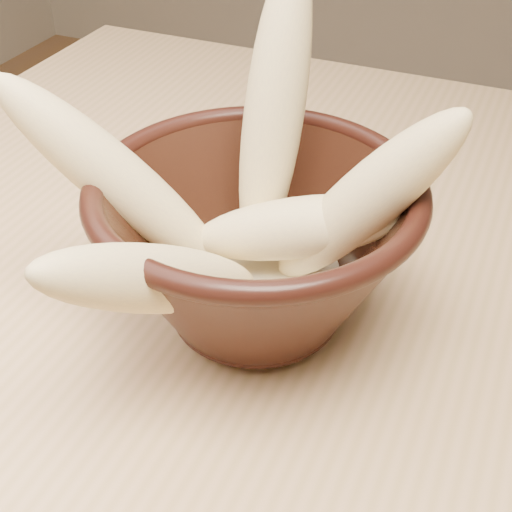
{
  "coord_description": "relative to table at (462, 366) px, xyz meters",
  "views": [
    {
      "loc": [
        0.01,
        -0.45,
        1.11
      ],
      "look_at": [
        -0.15,
        -0.09,
        0.81
      ],
      "focal_mm": 50.0,
      "sensor_mm": 36.0,
      "label": 1
    }
  ],
  "objects": [
    {
      "name": "banana_upright",
      "position": [
        -0.16,
        -0.04,
        0.22
      ],
      "size": [
        0.04,
        0.11,
        0.21
      ],
      "primitive_type": "ellipsoid",
      "rotation": [
        0.34,
        0.0,
        3.15
      ],
      "color": "#FADF93",
      "rests_on": "bowl"
    },
    {
      "name": "banana_right",
      "position": [
        -0.08,
        -0.08,
        0.19
      ],
      "size": [
        0.14,
        0.06,
        0.16
      ],
      "primitive_type": "ellipsoid",
      "rotation": [
        0.66,
        0.0,
        1.74
      ],
      "color": "#FADF93",
      "rests_on": "bowl"
    },
    {
      "name": "banana_front",
      "position": [
        -0.18,
        -0.18,
        0.17
      ],
      "size": [
        0.1,
        0.18,
        0.13
      ],
      "primitive_type": "ellipsoid",
      "rotation": [
        1.01,
        0.0,
        -0.37
      ],
      "color": "#FADF93",
      "rests_on": "bowl"
    },
    {
      "name": "bowl",
      "position": [
        -0.15,
        -0.09,
        0.15
      ],
      "size": [
        0.22,
        0.22,
        0.12
      ],
      "rotation": [
        0.0,
        0.0,
        -0.4
      ],
      "color": "black",
      "rests_on": "table"
    },
    {
      "name": "banana_left",
      "position": [
        -0.24,
        -0.12,
        0.19
      ],
      "size": [
        0.17,
        0.09,
        0.17
      ],
      "primitive_type": "ellipsoid",
      "rotation": [
        0.78,
        0.0,
        -1.27
      ],
      "color": "#FADF93",
      "rests_on": "bowl"
    },
    {
      "name": "banana_across",
      "position": [
        -0.12,
        -0.09,
        0.17
      ],
      "size": [
        0.16,
        0.08,
        0.08
      ],
      "primitive_type": "ellipsoid",
      "rotation": [
        1.31,
        0.0,
        1.81
      ],
      "color": "#FADF93",
      "rests_on": "bowl"
    },
    {
      "name": "milk_puddle",
      "position": [
        -0.15,
        -0.09,
        0.12
      ],
      "size": [
        0.13,
        0.13,
        0.02
      ],
      "primitive_type": "cylinder",
      "color": "beige",
      "rests_on": "bowl"
    },
    {
      "name": "table",
      "position": [
        0.0,
        0.0,
        0.0
      ],
      "size": [
        1.2,
        0.8,
        0.75
      ],
      "color": "tan",
      "rests_on": "ground"
    }
  ]
}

